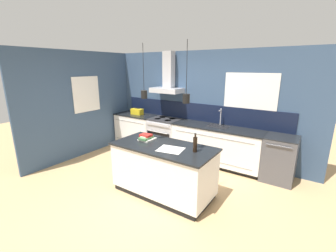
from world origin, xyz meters
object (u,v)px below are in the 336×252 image
object	(u,v)px
oven_range	(165,135)
yellow_toolbox	(137,112)
bottle_on_island	(195,144)
book_stack	(147,138)
red_supply_box	(146,137)
dishwasher	(279,159)

from	to	relation	value
oven_range	yellow_toolbox	distance (m)	1.11
bottle_on_island	book_stack	distance (m)	1.02
oven_range	red_supply_box	world-z (taller)	red_supply_box
dishwasher	book_stack	distance (m)	2.66
bottle_on_island	yellow_toolbox	world-z (taller)	bottle_on_island
oven_range	red_supply_box	xyz separation A→B (m)	(0.70, -1.61, 0.51)
dishwasher	yellow_toolbox	distance (m)	3.78
bottle_on_island	book_stack	size ratio (longest dim) A/B	1.03
oven_range	book_stack	size ratio (longest dim) A/B	3.05
bottle_on_island	red_supply_box	xyz separation A→B (m)	(-1.04, 0.04, -0.08)
oven_range	bottle_on_island	distance (m)	2.47
oven_range	red_supply_box	bearing A→B (deg)	-66.61
oven_range	book_stack	distance (m)	1.84
bottle_on_island	yellow_toolbox	bearing A→B (deg)	148.53
oven_range	yellow_toolbox	bearing A→B (deg)	179.74
bottle_on_island	book_stack	xyz separation A→B (m)	(-1.02, 0.03, -0.10)
book_stack	yellow_toolbox	size ratio (longest dim) A/B	0.88
oven_range	dishwasher	size ratio (longest dim) A/B	1.00
oven_range	bottle_on_island	xyz separation A→B (m)	(1.74, -1.65, 0.58)
oven_range	dishwasher	distance (m)	2.77
oven_range	yellow_toolbox	xyz separation A→B (m)	(-0.97, 0.00, 0.54)
red_supply_box	yellow_toolbox	world-z (taller)	yellow_toolbox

